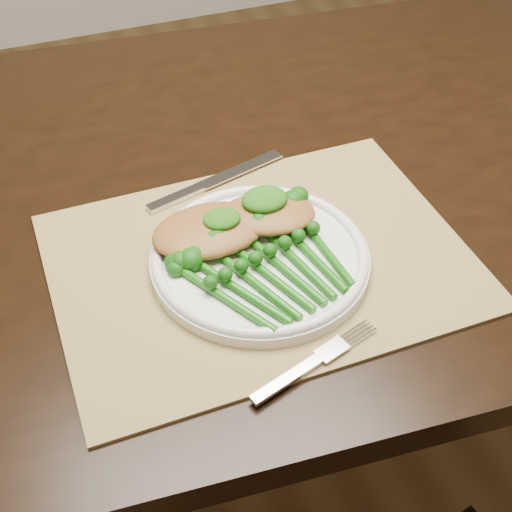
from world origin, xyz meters
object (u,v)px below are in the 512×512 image
object	(u,v)px
placemat	(260,261)
broccolini_bundle	(275,271)
dinner_plate	(260,257)
dining_table	(267,338)
chicken_fillet_left	(209,230)

from	to	relation	value
placemat	broccolini_bundle	distance (m)	0.05
broccolini_bundle	placemat	bearing A→B (deg)	75.35
dinner_plate	broccolini_bundle	bearing A→B (deg)	-81.58
dining_table	placemat	distance (m)	0.42
placemat	broccolini_bundle	xyz separation A→B (m)	(0.00, -0.04, 0.02)
chicken_fillet_left	broccolini_bundle	bearing A→B (deg)	-59.08
dining_table	broccolini_bundle	distance (m)	0.46
dinner_plate	chicken_fillet_left	size ratio (longest dim) A/B	1.86
dinner_plate	broccolini_bundle	xyz separation A→B (m)	(0.01, -0.04, 0.01)
placemat	chicken_fillet_left	distance (m)	0.07
dining_table	broccolini_bundle	world-z (taller)	broccolini_bundle
dining_table	chicken_fillet_left	size ratio (longest dim) A/B	11.87
dining_table	chicken_fillet_left	distance (m)	0.45
dinner_plate	broccolini_bundle	distance (m)	0.04
dinner_plate	broccolini_bundle	world-z (taller)	broccolini_bundle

